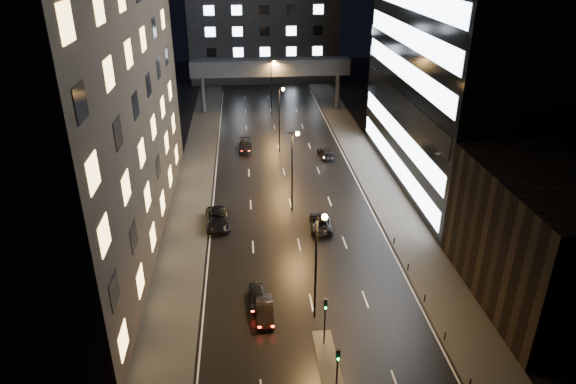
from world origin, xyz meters
name	(u,v)px	position (x,y,z in m)	size (l,w,h in m)	color
ground	(284,172)	(0.00, 40.00, 0.00)	(160.00, 160.00, 0.00)	black
sidewalk_left	(193,189)	(-12.50, 35.00, 0.07)	(5.00, 110.00, 0.15)	#383533
sidewalk_right	(378,182)	(12.50, 35.00, 0.07)	(5.00, 110.00, 0.15)	#383533
building_left	(61,54)	(-22.50, 24.00, 20.00)	(15.00, 48.00, 40.00)	#2D2319
building_right_low	(541,241)	(20.00, 9.00, 6.00)	(10.00, 18.00, 12.00)	black
building_right_glass	(491,7)	(25.00, 36.00, 22.50)	(20.00, 36.00, 45.00)	black
building_far	(263,24)	(0.00, 98.00, 12.50)	(34.00, 14.00, 25.00)	#333335
skybridge	(270,68)	(0.00, 70.00, 8.34)	(30.00, 3.00, 10.00)	#333335
median_island	(329,367)	(0.30, 2.00, 0.07)	(1.60, 8.00, 0.15)	#383533
traffic_signal_near	(325,314)	(0.30, 4.49, 3.09)	(0.28, 0.34, 4.40)	black
traffic_signal_far	(337,366)	(0.30, -1.01, 3.09)	(0.28, 0.34, 4.40)	black
bollard_row	(434,317)	(10.20, 6.50, 0.45)	(0.12, 25.12, 0.90)	black
streetlight_near	(318,254)	(0.16, 8.00, 6.50)	(1.45, 0.50, 10.15)	black
streetlight_mid_a	(294,161)	(0.16, 28.00, 6.50)	(1.45, 0.50, 10.15)	black
streetlight_mid_b	(280,111)	(0.16, 48.00, 6.50)	(1.45, 0.50, 10.15)	black
streetlight_far	(272,80)	(0.16, 68.00, 6.50)	(1.45, 0.50, 10.15)	black
car_away_a	(258,297)	(-4.81, 10.44, 0.66)	(1.57, 3.90, 1.33)	black
car_away_b	(265,311)	(-4.30, 8.33, 0.69)	(1.47, 4.22, 1.39)	black
car_away_c	(218,219)	(-8.91, 25.13, 0.81)	(2.68, 5.81, 1.61)	black
car_away_d	(245,146)	(-5.34, 48.91, 0.72)	(2.03, 4.98, 1.45)	black
car_toward_a	(321,222)	(2.88, 23.49, 0.72)	(2.40, 5.21, 1.45)	black
car_toward_b	(326,153)	(6.85, 45.12, 0.68)	(1.89, 4.66, 1.35)	black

